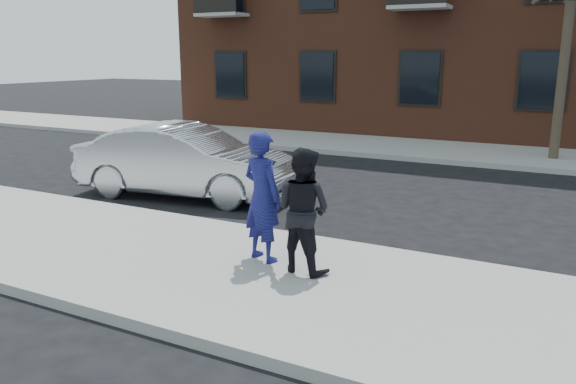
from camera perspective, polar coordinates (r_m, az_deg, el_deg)
The scene contains 8 objects.
ground at distance 8.52m, azimuth -10.97°, elevation -6.85°, with size 100.00×100.00×0.00m, color black.
near_sidewalk at distance 8.31m, azimuth -12.07°, elevation -6.88°, with size 50.00×3.50×0.15m, color gray.
near_curb at distance 9.68m, azimuth -5.32°, elevation -3.66°, with size 50.00×0.10×0.15m, color #999691.
far_sidewalk at distance 18.39m, azimuth 11.23°, elevation 4.44°, with size 50.00×3.50×0.15m, color gray.
far_curb at distance 16.70m, azimuth 9.47°, elevation 3.59°, with size 50.00×0.10×0.15m, color #999691.
silver_sedan at distance 12.13m, azimuth -10.42°, elevation 3.11°, with size 1.63×4.67×1.54m, color #B7BABF.
man_hoodie at distance 7.73m, azimuth -2.63°, elevation -0.47°, with size 0.77×0.62×1.83m.
man_peacoat at distance 7.36m, azimuth 1.51°, elevation -1.86°, with size 0.90×0.75×1.66m.
Camera 1 is at (5.03, -6.21, 2.96)m, focal length 35.00 mm.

